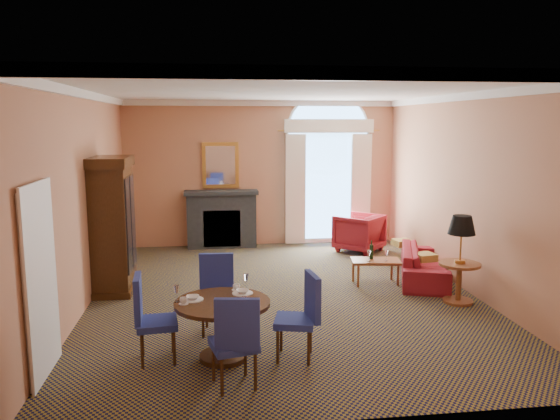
{
  "coord_description": "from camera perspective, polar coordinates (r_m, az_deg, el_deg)",
  "views": [
    {
      "loc": [
        -1.14,
        -8.31,
        2.74
      ],
      "look_at": [
        0.0,
        0.5,
        1.3
      ],
      "focal_mm": 35.0,
      "sensor_mm": 36.0,
      "label": 1
    }
  ],
  "objects": [
    {
      "name": "ground",
      "position": [
        8.83,
        0.42,
        -8.88
      ],
      "size": [
        7.5,
        7.5,
        0.0
      ],
      "primitive_type": "plane",
      "color": "#101135",
      "rests_on": "ground"
    },
    {
      "name": "dining_chair_east",
      "position": [
        6.42,
        2.44,
        -10.46
      ],
      "size": [
        0.55,
        0.55,
        1.02
      ],
      "rotation": [
        0.0,
        0.0,
        1.33
      ],
      "color": "navy",
      "rests_on": "ground"
    },
    {
      "name": "armoire",
      "position": [
        9.25,
        -17.08,
        -1.69
      ],
      "size": [
        0.63,
        1.12,
        2.19
      ],
      "color": "#311B0B",
      "rests_on": "ground"
    },
    {
      "name": "dining_chair_west",
      "position": [
        6.53,
        -13.63,
        -10.4
      ],
      "size": [
        0.5,
        0.5,
        1.02
      ],
      "rotation": [
        0.0,
        0.0,
        -1.46
      ],
      "color": "navy",
      "rests_on": "ground"
    },
    {
      "name": "dining_chair_north",
      "position": [
        7.31,
        -6.57,
        -8.06
      ],
      "size": [
        0.5,
        0.5,
        1.02
      ],
      "rotation": [
        0.0,
        0.0,
        3.02
      ],
      "color": "navy",
      "rests_on": "ground"
    },
    {
      "name": "armchair",
      "position": [
        11.76,
        8.25,
        -2.36
      ],
      "size": [
        1.23,
        1.23,
        0.81
      ],
      "primitive_type": "imported",
      "rotation": [
        0.0,
        0.0,
        3.94
      ],
      "color": "maroon",
      "rests_on": "ground"
    },
    {
      "name": "dining_table",
      "position": [
        6.45,
        -6.02,
        -10.99
      ],
      "size": [
        1.11,
        1.11,
        0.9
      ],
      "color": "#311B0B",
      "rests_on": "ground"
    },
    {
      "name": "sofa",
      "position": [
        9.9,
        14.85,
        -5.48
      ],
      "size": [
        1.36,
        2.09,
        0.57
      ],
      "primitive_type": "imported",
      "rotation": [
        0.0,
        0.0,
        1.23
      ],
      "color": "maroon",
      "rests_on": "ground"
    },
    {
      "name": "dining_chair_south",
      "position": [
        5.71,
        -4.68,
        -13.05
      ],
      "size": [
        0.54,
        0.54,
        1.02
      ],
      "rotation": [
        0.0,
        0.0,
        0.23
      ],
      "color": "navy",
      "rests_on": "ground"
    },
    {
      "name": "coffee_table",
      "position": [
        9.48,
        9.95,
        -5.28
      ],
      "size": [
        0.88,
        0.57,
        0.74
      ],
      "rotation": [
        0.0,
        0.0,
        -0.15
      ],
      "color": "brown",
      "rests_on": "ground"
    },
    {
      "name": "room_envelope",
      "position": [
        9.05,
        -0.3,
        7.75
      ],
      "size": [
        6.04,
        7.52,
        3.45
      ],
      "color": "tan",
      "rests_on": "ground"
    },
    {
      "name": "side_table",
      "position": [
        8.7,
        18.35,
        -3.77
      ],
      "size": [
        0.62,
        0.62,
        1.32
      ],
      "color": "brown",
      "rests_on": "ground"
    }
  ]
}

